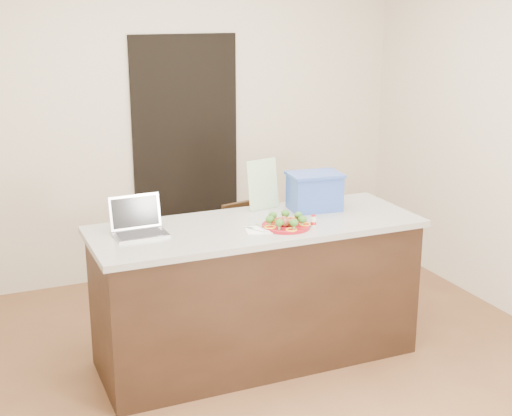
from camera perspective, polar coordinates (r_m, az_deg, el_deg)
name	(u,v)px	position (r m, az deg, el deg)	size (l,w,h in m)	color
ground	(272,375)	(4.57, 1.30, -13.19)	(4.00, 4.00, 0.00)	brown
room_shell	(274,117)	(4.04, 1.45, 7.29)	(4.00, 4.00, 4.00)	white
doorway	(186,156)	(6.01, -5.61, 4.14)	(0.90, 0.02, 2.00)	black
island	(256,292)	(4.58, 0.04, -6.72)	(2.06, 0.76, 0.92)	black
plate	(286,226)	(4.34, 2.41, -1.42)	(0.30, 0.30, 0.02)	maroon
meatballs	(285,222)	(4.33, 2.37, -1.09)	(0.12, 0.12, 0.04)	brown
broccoli	(286,218)	(4.33, 2.41, -0.83)	(0.25, 0.25, 0.04)	#215015
pepper_rings	(286,224)	(4.34, 2.41, -1.29)	(0.29, 0.29, 0.01)	orange
napkin	(259,230)	(4.28, 0.21, -1.78)	(0.15, 0.15, 0.01)	white
fork	(255,229)	(4.28, -0.09, -1.70)	(0.07, 0.15, 0.00)	silver
knife	(264,229)	(4.28, 0.66, -1.70)	(0.02, 0.18, 0.01)	silver
yogurt_bottle	(313,222)	(4.36, 4.62, -1.11)	(0.04, 0.04, 0.08)	beige
laptop	(138,224)	(4.28, -9.44, -1.23)	(0.31, 0.25, 0.22)	silver
leaflet	(263,184)	(4.70, 0.55, 1.90)	(0.23, 0.00, 0.33)	white
blue_box	(315,191)	(4.70, 4.70, 1.36)	(0.36, 0.28, 0.25)	#2C4AA1
chair	(249,253)	(5.21, -0.56, -3.59)	(0.45, 0.45, 0.85)	#372110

